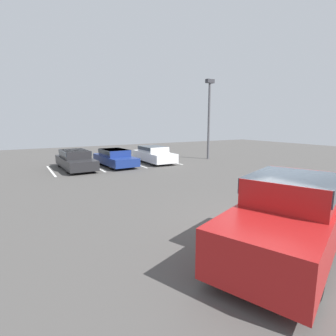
{
  "coord_description": "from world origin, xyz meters",
  "views": [
    {
      "loc": [
        -6.18,
        -4.49,
        3.06
      ],
      "look_at": [
        -0.18,
        5.69,
        1.0
      ],
      "focal_mm": 28.0,
      "sensor_mm": 36.0,
      "label": 1
    }
  ],
  "objects": [
    {
      "name": "pickup_truck",
      "position": [
        -0.39,
        -0.78,
        0.92
      ],
      "size": [
        6.29,
        3.98,
        1.86
      ],
      "rotation": [
        0.0,
        0.0,
        0.37
      ],
      "color": "#A51919",
      "rests_on": "ground_plane"
    },
    {
      "name": "ground_plane",
      "position": [
        0.0,
        0.0,
        0.0
      ],
      "size": [
        60.0,
        60.0,
        0.0
      ],
      "primitive_type": "plane",
      "color": "#4C4947"
    },
    {
      "name": "parked_sedan_b",
      "position": [
        -0.07,
        13.33,
        0.63
      ],
      "size": [
        1.94,
        4.55,
        1.18
      ],
      "rotation": [
        0.0,
        0.0,
        -1.52
      ],
      "color": "navy",
      "rests_on": "ground_plane"
    },
    {
      "name": "stall_stripe_b",
      "position": [
        -1.4,
        13.43,
        0.0
      ],
      "size": [
        0.12,
        4.29,
        0.01
      ],
      "primitive_type": "cube",
      "color": "white",
      "rests_on": "ground_plane"
    },
    {
      "name": "parked_sedan_c",
      "position": [
        3.07,
        13.41,
        0.66
      ],
      "size": [
        1.83,
        4.48,
        1.24
      ],
      "rotation": [
        0.0,
        0.0,
        -1.59
      ],
      "color": "silver",
      "rests_on": "ground_plane"
    },
    {
      "name": "stall_stripe_a",
      "position": [
        -4.28,
        13.43,
        0.0
      ],
      "size": [
        0.12,
        4.29,
        0.01
      ],
      "primitive_type": "cube",
      "color": "white",
      "rests_on": "ground_plane"
    },
    {
      "name": "wheel_stop_curb",
      "position": [
        -0.65,
        15.96,
        0.07
      ],
      "size": [
        1.8,
        0.2,
        0.14
      ],
      "primitive_type": "cube",
      "color": "#B7B2A8",
      "rests_on": "ground_plane"
    },
    {
      "name": "stall_stripe_c",
      "position": [
        1.49,
        13.43,
        0.0
      ],
      "size": [
        0.12,
        4.29,
        0.01
      ],
      "primitive_type": "cube",
      "color": "white",
      "rests_on": "ground_plane"
    },
    {
      "name": "parked_sedan_a",
      "position": [
        -2.76,
        13.44,
        0.66
      ],
      "size": [
        1.87,
        4.81,
        1.25
      ],
      "rotation": [
        0.0,
        0.0,
        -1.54
      ],
      "color": "#232326",
      "rests_on": "ground_plane"
    },
    {
      "name": "light_post",
      "position": [
        7.97,
        12.83,
        3.89
      ],
      "size": [
        0.7,
        0.36,
        6.51
      ],
      "color": "#515156",
      "rests_on": "ground_plane"
    },
    {
      "name": "stall_stripe_d",
      "position": [
        4.38,
        13.43,
        0.0
      ],
      "size": [
        0.12,
        4.29,
        0.01
      ],
      "primitive_type": "cube",
      "color": "white",
      "rests_on": "ground_plane"
    },
    {
      "name": "traffic_cone",
      "position": [
        4.11,
        2.15,
        0.25
      ],
      "size": [
        0.51,
        0.51,
        0.54
      ],
      "color": "black",
      "rests_on": "ground_plane"
    }
  ]
}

